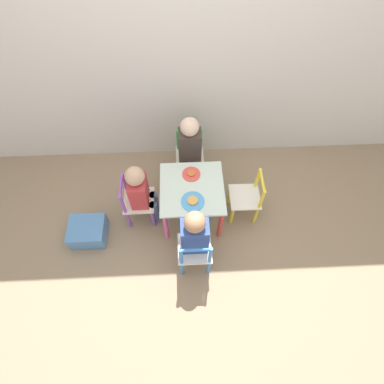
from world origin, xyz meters
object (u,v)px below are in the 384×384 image
(chair_green, at_px, (190,156))
(chair_yellow, at_px, (247,198))
(kids_table, at_px, (192,192))
(chair_purple, at_px, (136,202))
(child_front, at_px, (195,234))
(child_left, at_px, (141,191))
(storage_bin, at_px, (88,231))
(chair_blue, at_px, (195,252))
(plate_back, at_px, (191,174))
(child_back, at_px, (190,147))
(plate_front, at_px, (193,201))

(chair_green, height_order, chair_yellow, same)
(kids_table, distance_m, chair_purple, 0.49)
(child_front, xyz_separation_m, child_left, (-0.42, 0.41, -0.03))
(kids_table, distance_m, storage_bin, 0.97)
(chair_blue, distance_m, chair_purple, 0.67)
(plate_back, height_order, storage_bin, plate_back)
(child_back, distance_m, plate_back, 0.29)
(chair_purple, bearing_deg, kids_table, -90.00)
(plate_front, bearing_deg, child_back, 89.96)
(plate_back, height_order, plate_front, same)
(chair_green, bearing_deg, child_front, -89.93)
(kids_table, relative_size, plate_back, 3.45)
(chair_green, xyz_separation_m, plate_front, (-0.00, -0.61, 0.19))
(child_left, bearing_deg, plate_back, -72.36)
(child_left, xyz_separation_m, plate_back, (0.42, 0.13, 0.03))
(storage_bin, bearing_deg, kids_table, 11.54)
(kids_table, bearing_deg, plate_back, 90.00)
(chair_green, xyz_separation_m, child_back, (-0.00, -0.06, 0.20))
(plate_back, bearing_deg, chair_green, 89.92)
(chair_yellow, height_order, storage_bin, chair_yellow)
(kids_table, bearing_deg, chair_purple, -179.68)
(chair_green, distance_m, chair_blue, 0.96)
(chair_green, relative_size, child_front, 0.68)
(child_back, relative_size, child_front, 1.01)
(chair_blue, relative_size, chair_purple, 1.00)
(chair_purple, distance_m, chair_yellow, 0.96)
(chair_blue, height_order, chair_yellow, same)
(child_left, relative_size, storage_bin, 2.29)
(chair_purple, bearing_deg, child_front, -131.22)
(child_back, bearing_deg, plate_front, -89.99)
(chair_purple, xyz_separation_m, storage_bin, (-0.43, -0.18, -0.16))
(child_left, bearing_deg, plate_front, -107.70)
(chair_green, relative_size, child_back, 0.67)
(chair_purple, height_order, child_left, child_left)
(chair_blue, xyz_separation_m, storage_bin, (-0.91, 0.29, -0.16))
(child_front, xyz_separation_m, storage_bin, (-0.91, 0.23, -0.36))
(chair_blue, distance_m, storage_bin, 0.97)
(plate_front, distance_m, storage_bin, 0.98)
(chair_green, xyz_separation_m, storage_bin, (-0.91, -0.66, -0.16))
(plate_front, bearing_deg, chair_yellow, 14.89)
(chair_blue, relative_size, plate_back, 3.39)
(chair_purple, relative_size, child_front, 0.68)
(plate_back, bearing_deg, storage_bin, -160.75)
(child_left, bearing_deg, kids_table, -90.00)
(kids_table, distance_m, child_back, 0.43)
(child_front, bearing_deg, plate_back, -90.02)
(child_back, bearing_deg, child_front, -89.92)
(chair_green, distance_m, child_left, 0.66)
(chair_green, xyz_separation_m, chair_blue, (0.00, -0.96, 0.00))
(kids_table, relative_size, chair_yellow, 1.02)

